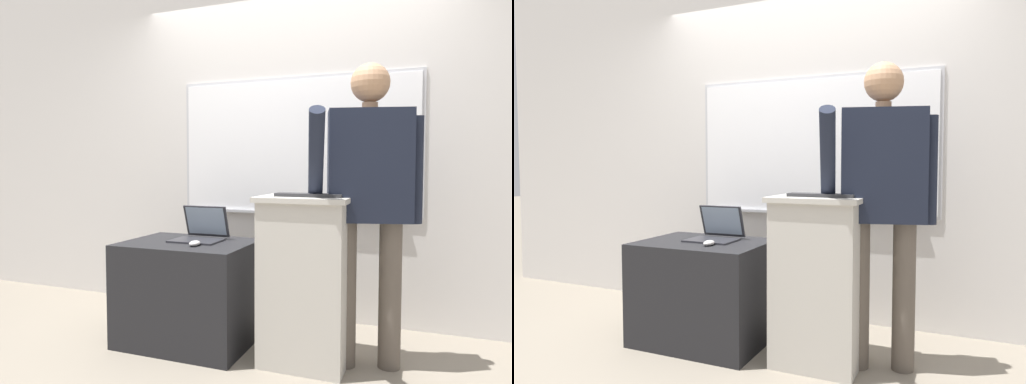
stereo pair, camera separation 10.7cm
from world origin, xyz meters
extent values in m
plane|color=gray|center=(0.00, 0.00, 0.00)|extent=(30.00, 30.00, 0.00)
cube|color=silver|center=(0.00, 1.18, 1.47)|extent=(6.40, 0.12, 2.95)
cube|color=#B7B7BC|center=(0.04, 1.11, 1.34)|extent=(1.90, 0.02, 1.06)
cube|color=white|center=(0.04, 1.10, 1.34)|extent=(1.85, 0.02, 1.01)
cube|color=#B7B7BC|center=(0.04, 1.09, 0.82)|extent=(1.66, 0.04, 0.02)
cube|color=#BCB7AD|center=(0.34, 0.33, 0.49)|extent=(0.50, 0.42, 0.98)
cube|color=#BCB7AD|center=(0.34, 0.33, 0.99)|extent=(0.54, 0.46, 0.03)
cube|color=black|center=(-0.48, 0.36, 0.34)|extent=(0.85, 0.63, 0.68)
cylinder|color=brown|center=(0.57, 0.37, 0.43)|extent=(0.13, 0.13, 0.86)
cylinder|color=brown|center=(0.82, 0.43, 0.43)|extent=(0.13, 0.13, 0.86)
cube|color=black|center=(0.69, 0.40, 1.19)|extent=(0.51, 0.33, 0.65)
cylinder|color=tan|center=(0.69, 0.40, 1.53)|extent=(0.09, 0.09, 0.04)
sphere|color=tan|center=(0.69, 0.40, 1.67)|extent=(0.22, 0.22, 0.22)
cylinder|color=black|center=(0.44, 0.15, 1.23)|extent=(0.19, 0.45, 0.54)
cylinder|color=black|center=(0.94, 0.47, 1.16)|extent=(0.08, 0.08, 0.62)
cube|color=#28282D|center=(-0.44, 0.38, 0.69)|extent=(0.33, 0.23, 0.01)
cube|color=#28282D|center=(-0.44, 0.53, 0.80)|extent=(0.32, 0.08, 0.22)
cube|color=#8C9EB2|center=(-0.44, 0.53, 0.80)|extent=(0.29, 0.06, 0.19)
cube|color=#2D2D30|center=(0.37, 0.27, 1.02)|extent=(0.39, 0.11, 0.02)
ellipsoid|color=silver|center=(-0.36, 0.23, 0.70)|extent=(0.06, 0.10, 0.03)
camera|label=1|loc=(1.03, -2.30, 1.19)|focal=32.00mm
camera|label=2|loc=(1.13, -2.26, 1.19)|focal=32.00mm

